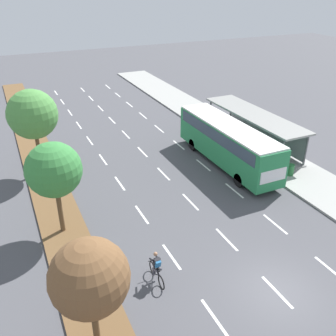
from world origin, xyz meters
The scene contains 13 objects.
ground_plane centered at (0.00, 0.00, 0.00)m, with size 140.00×140.00×0.00m, color #4C4C51.
median_strip centered at (-8.30, 20.00, 0.06)m, with size 2.60×52.00×0.12m, color brown.
sidewalk_right centered at (9.25, 20.00, 0.07)m, with size 4.50×52.00×0.15m, color #9E9E99.
lane_divider_left centered at (-3.50, 17.54, 0.00)m, with size 0.14×46.08×0.01m.
lane_divider_center centered at (0.00, 17.54, 0.00)m, with size 0.14×46.08×0.01m.
lane_divider_right centered at (3.50, 17.54, 0.00)m, with size 0.14×46.08×0.01m.
bus_shelter centered at (9.53, 14.68, 1.87)m, with size 2.90×11.31×2.86m.
bus centered at (5.25, 12.64, 2.07)m, with size 2.54×11.29×3.37m.
cyclist centered at (-4.91, 3.10, 0.79)m, with size 0.46×1.82×1.71m.
median_tree_nearest centered at (-8.50, 0.96, 3.50)m, with size 3.07×3.07×4.92m.
median_tree_second centered at (-8.33, 9.09, 4.10)m, with size 3.09×3.09×5.54m.
median_tree_third centered at (-8.36, 17.22, 4.70)m, with size 3.57×3.57×6.38m.
trash_bin centered at (8.45, 8.75, 0.57)m, with size 0.52×0.52×0.85m, color #286B38.
Camera 1 is at (-10.18, -9.51, 13.35)m, focal length 39.44 mm.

